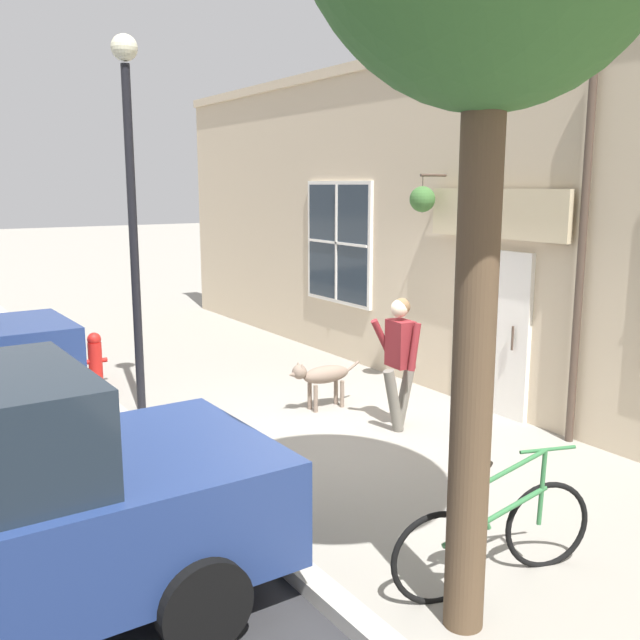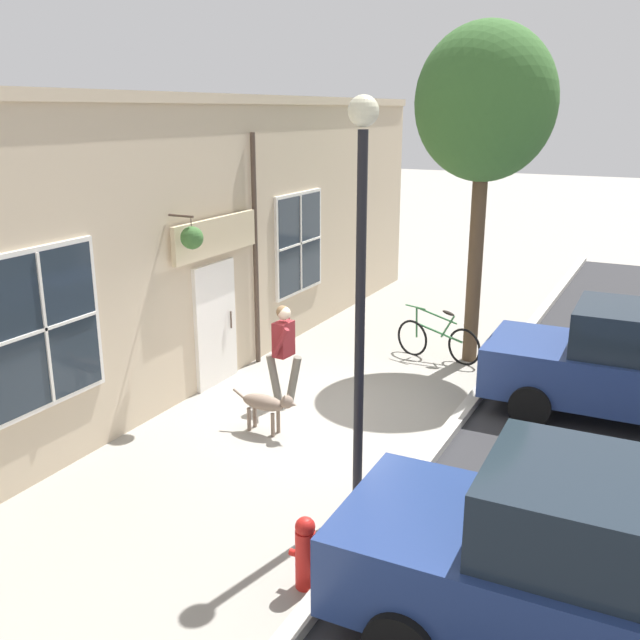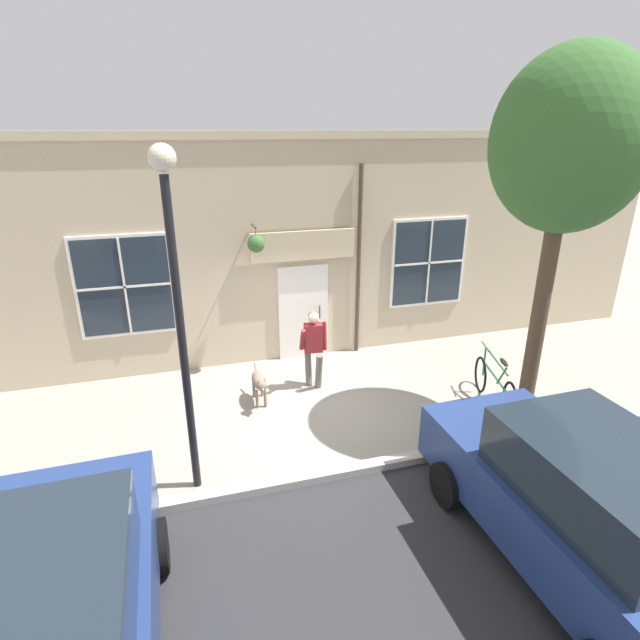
# 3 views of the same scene
# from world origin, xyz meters

# --- Properties ---
(ground_plane) EXTENTS (90.00, 90.00, 0.00)m
(ground_plane) POSITION_xyz_m (0.00, 0.00, 0.00)
(ground_plane) COLOR gray
(storefront_facade) EXTENTS (0.95, 18.00, 4.77)m
(storefront_facade) POSITION_xyz_m (-2.34, 0.01, 2.39)
(storefront_facade) COLOR #C6B293
(storefront_facade) RESTS_ON ground_plane
(pedestrian_walking) EXTENTS (0.58, 0.57, 1.60)m
(pedestrian_walking) POSITION_xyz_m (-0.75, 0.19, 0.95)
(pedestrian_walking) COLOR #6B665B
(pedestrian_walking) RESTS_ON ground_plane
(dog_on_leash) EXTENTS (1.09, 0.27, 0.67)m
(dog_on_leash) POSITION_xyz_m (-0.38, -0.95, 0.45)
(dog_on_leash) COLOR #7F6B5B
(dog_on_leash) RESTS_ON ground_plane
(leaning_bicycle) EXTENTS (1.72, 0.35, 1.01)m
(leaning_bicycle) POSITION_xyz_m (0.81, 3.23, 0.38)
(leaning_bicycle) COLOR black
(leaning_bicycle) RESTS_ON ground_plane
(street_lamp) EXTENTS (0.32, 0.32, 4.67)m
(street_lamp) POSITION_xyz_m (1.62, -2.21, 3.07)
(street_lamp) COLOR black
(street_lamp) RESTS_ON ground_plane
(fire_hydrant) EXTENTS (0.34, 0.20, 0.77)m
(fire_hydrant) POSITION_xyz_m (1.77, -3.78, 0.40)
(fire_hydrant) COLOR red
(fire_hydrant) RESTS_ON ground_plane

